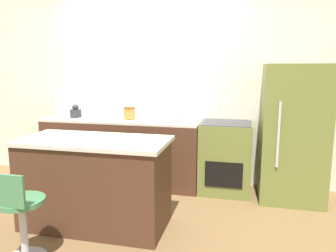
# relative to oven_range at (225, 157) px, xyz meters

# --- Properties ---
(ground_plane) EXTENTS (14.00, 14.00, 0.00)m
(ground_plane) POSITION_rel_oven_range_xyz_m (-1.08, -0.31, -0.45)
(ground_plane) COLOR brown
(wall_back) EXTENTS (8.00, 0.06, 2.60)m
(wall_back) POSITION_rel_oven_range_xyz_m (-1.08, 0.32, 0.85)
(wall_back) COLOR silver
(wall_back) RESTS_ON ground_plane
(back_counter) EXTENTS (2.14, 0.59, 0.90)m
(back_counter) POSITION_rel_oven_range_xyz_m (-1.40, 0.00, -0.00)
(back_counter) COLOR #4C2D1E
(back_counter) RESTS_ON ground_plane
(kitchen_island) EXTENTS (1.46, 0.70, 0.89)m
(kitchen_island) POSITION_rel_oven_range_xyz_m (-1.20, -1.24, -0.00)
(kitchen_island) COLOR #4C2D1E
(kitchen_island) RESTS_ON ground_plane
(oven_range) EXTENTS (0.64, 0.60, 0.90)m
(oven_range) POSITION_rel_oven_range_xyz_m (0.00, 0.00, 0.00)
(oven_range) COLOR olive
(oven_range) RESTS_ON ground_plane
(refrigerator) EXTENTS (0.73, 0.72, 1.62)m
(refrigerator) POSITION_rel_oven_range_xyz_m (0.78, -0.05, 0.36)
(refrigerator) COLOR olive
(refrigerator) RESTS_ON ground_plane
(stool_chair) EXTENTS (0.37, 0.37, 0.79)m
(stool_chair) POSITION_rel_oven_range_xyz_m (-1.50, -1.98, -0.06)
(stool_chair) COLOR #B7B7BC
(stool_chair) RESTS_ON ground_plane
(kettle) EXTENTS (0.16, 0.16, 0.18)m
(kettle) POSITION_rel_oven_range_xyz_m (-2.07, 0.00, 0.52)
(kettle) COLOR #333338
(kettle) RESTS_ON back_counter
(mixing_bowl) EXTENTS (0.28, 0.28, 0.11)m
(mixing_bowl) POSITION_rel_oven_range_xyz_m (-0.71, 0.00, 0.50)
(mixing_bowl) COLOR white
(mixing_bowl) RESTS_ON back_counter
(canister_jar) EXTENTS (0.16, 0.16, 0.16)m
(canister_jar) POSITION_rel_oven_range_xyz_m (-1.28, 0.00, 0.53)
(canister_jar) COLOR #B77F33
(canister_jar) RESTS_ON back_counter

